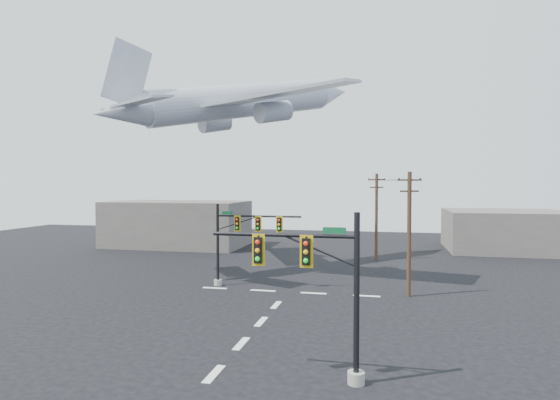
% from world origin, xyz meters
% --- Properties ---
extents(ground, '(120.00, 120.00, 0.00)m').
position_xyz_m(ground, '(0.00, 0.00, 0.00)').
color(ground, black).
rests_on(ground, ground).
extents(lane_markings, '(14.00, 21.20, 0.01)m').
position_xyz_m(lane_markings, '(0.00, 5.33, 0.01)').
color(lane_markings, white).
rests_on(lane_markings, ground).
extents(signal_mast_near, '(6.63, 0.79, 7.20)m').
position_xyz_m(signal_mast_near, '(4.82, -3.70, 3.85)').
color(signal_mast_near, gray).
rests_on(signal_mast_near, ground).
extents(signal_mast_far, '(7.29, 0.74, 6.73)m').
position_xyz_m(signal_mast_far, '(-4.32, 12.95, 3.84)').
color(signal_mast_far, gray).
rests_on(signal_mast_far, ground).
extents(utility_pole_a, '(1.78, 0.77, 9.27)m').
position_xyz_m(utility_pole_a, '(9.04, 12.56, 4.85)').
color(utility_pole_a, '#442B1D').
rests_on(utility_pole_a, ground).
extents(utility_pole_b, '(1.86, 0.71, 9.47)m').
position_xyz_m(utility_pole_b, '(6.37, 28.71, 4.95)').
color(utility_pole_b, '#442B1D').
rests_on(utility_pole_b, ground).
extents(power_lines, '(4.38, 16.16, 0.03)m').
position_xyz_m(power_lines, '(7.70, 20.63, 8.69)').
color(power_lines, black).
extents(airliner, '(23.90, 25.71, 8.33)m').
position_xyz_m(airliner, '(-6.37, 20.97, 16.40)').
color(airliner, '#B6BAC3').
extents(building_left, '(18.00, 10.00, 6.00)m').
position_xyz_m(building_left, '(-20.00, 35.00, 3.00)').
color(building_left, '#656059').
rests_on(building_left, ground).
extents(building_right, '(14.00, 12.00, 5.00)m').
position_xyz_m(building_right, '(22.00, 40.00, 2.50)').
color(building_right, '#656059').
rests_on(building_right, ground).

